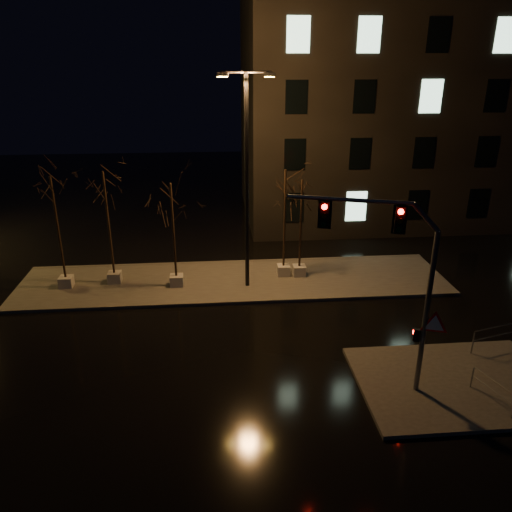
{
  "coord_description": "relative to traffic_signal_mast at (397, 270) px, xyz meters",
  "views": [
    {
      "loc": [
        -0.93,
        -17.71,
        10.91
      ],
      "look_at": [
        0.84,
        2.57,
        2.8
      ],
      "focal_mm": 35.0,
      "sensor_mm": 36.0,
      "label": 1
    }
  ],
  "objects": [
    {
      "name": "median",
      "position": [
        -4.86,
        9.45,
        -4.48
      ],
      "size": [
        22.0,
        5.0,
        0.15
      ],
      "primitive_type": "cube",
      "color": "#45433E",
      "rests_on": "ground"
    },
    {
      "name": "sidewalk_corner",
      "position": [
        2.64,
        -0.05,
        -4.48
      ],
      "size": [
        7.0,
        5.0,
        0.15
      ],
      "primitive_type": "cube",
      "color": "#45433E",
      "rests_on": "ground"
    },
    {
      "name": "guard_rail_b",
      "position": [
        3.25,
        -1.25,
        -3.85
      ],
      "size": [
        0.56,
        1.74,
        0.86
      ],
      "rotation": [
        0.0,
        0.0,
        1.86
      ],
      "color": "#5A5D62",
      "rests_on": "sidewalk_corner"
    },
    {
      "name": "tree_1",
      "position": [
        -10.99,
        9.64,
        0.09
      ],
      "size": [
        1.8,
        1.8,
        5.92
      ],
      "color": "#B0ACA4",
      "rests_on": "median"
    },
    {
      "name": "tree_0",
      "position": [
        -13.33,
        9.29,
        0.0
      ],
      "size": [
        1.8,
        1.8,
        5.8
      ],
      "color": "#B0ACA4",
      "rests_on": "median"
    },
    {
      "name": "building",
      "position": [
        9.14,
        21.45,
        2.95
      ],
      "size": [
        25.0,
        12.0,
        15.0
      ],
      "primitive_type": "cube",
      "color": "black",
      "rests_on": "ground"
    },
    {
      "name": "tree_2",
      "position": [
        -7.8,
        8.98,
        -0.28
      ],
      "size": [
        1.8,
        1.8,
        5.43
      ],
      "color": "#B0ACA4",
      "rests_on": "median"
    },
    {
      "name": "guard_rail_a",
      "position": [
        5.14,
        1.95,
        -3.76
      ],
      "size": [
        2.22,
        0.62,
        0.99
      ],
      "rotation": [
        0.0,
        0.0,
        0.25
      ],
      "color": "#5A5D62",
      "rests_on": "sidewalk_corner"
    },
    {
      "name": "streetlight_main",
      "position": [
        -4.23,
        8.7,
        1.51
      ],
      "size": [
        2.56,
        0.59,
        10.24
      ],
      "rotation": [
        0.0,
        0.0,
        -0.12
      ],
      "color": "black",
      "rests_on": "median"
    },
    {
      "name": "traffic_signal_mast",
      "position": [
        0.0,
        0.0,
        0.0
      ],
      "size": [
        5.23,
        1.83,
        6.7
      ],
      "rotation": [
        0.0,
        0.0,
        -0.32
      ],
      "color": "#5A5D62",
      "rests_on": "sidewalk_corner"
    },
    {
      "name": "tree_3",
      "position": [
        -2.23,
        9.83,
        -0.01
      ],
      "size": [
        1.8,
        1.8,
        5.79
      ],
      "color": "#B0ACA4",
      "rests_on": "median"
    },
    {
      "name": "tree_4",
      "position": [
        -1.4,
        9.7,
        -0.39
      ],
      "size": [
        1.8,
        1.8,
        5.29
      ],
      "color": "#B0ACA4",
      "rests_on": "median"
    },
    {
      "name": "ground",
      "position": [
        -4.86,
        3.45,
        -4.55
      ],
      "size": [
        90.0,
        90.0,
        0.0
      ],
      "primitive_type": "plane",
      "color": "black",
      "rests_on": "ground"
    }
  ]
}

